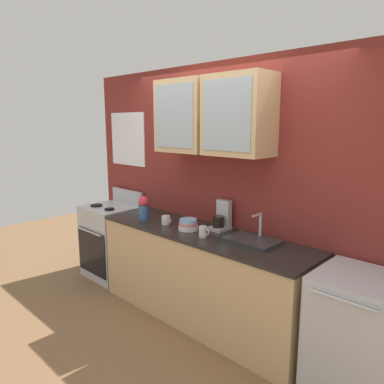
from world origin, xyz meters
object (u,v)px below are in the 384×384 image
at_px(cup_near_sink, 203,232).
at_px(coffee_maker, 221,219).
at_px(vase, 144,208).
at_px(cup_near_bowls, 166,220).
at_px(bowl_stack, 188,225).
at_px(stove_range, 112,241).
at_px(dishwasher, 356,337).
at_px(sink_faucet, 252,240).

bearing_deg(cup_near_sink, coffee_maker, 97.68).
height_order(vase, cup_near_bowls, vase).
height_order(bowl_stack, cup_near_sink, bowl_stack).
distance_m(cup_near_sink, cup_near_bowls, 0.57).
xyz_separation_m(stove_range, cup_near_sink, (1.69, -0.11, 0.51)).
xyz_separation_m(cup_near_bowls, dishwasher, (1.95, 0.06, -0.51)).
height_order(sink_faucet, bowl_stack, sink_faucet).
bearing_deg(coffee_maker, sink_faucet, -15.03).
relative_size(stove_range, cup_near_sink, 9.66).
height_order(dishwasher, coffee_maker, coffee_maker).
bearing_deg(stove_range, coffee_maker, 7.17).
bearing_deg(bowl_stack, cup_near_bowls, -175.86).
distance_m(bowl_stack, cup_near_bowls, 0.31).
bearing_deg(coffee_maker, cup_near_bowls, -153.06).
xyz_separation_m(stove_range, coffee_maker, (1.65, 0.21, 0.56)).
bearing_deg(sink_faucet, cup_near_sink, -154.69).
distance_m(cup_near_sink, dishwasher, 1.48).
bearing_deg(cup_near_sink, stove_range, 176.26).
distance_m(sink_faucet, coffee_maker, 0.48).
height_order(sink_faucet, cup_near_sink, sink_faucet).
bearing_deg(cup_near_bowls, coffee_maker, 26.94).
bearing_deg(cup_near_bowls, stove_range, 176.93).
distance_m(vase, dishwasher, 2.34).
height_order(stove_range, coffee_maker, coffee_maker).
bearing_deg(cup_near_sink, cup_near_bowls, 174.96).
relative_size(bowl_stack, dishwasher, 0.21).
relative_size(dishwasher, coffee_maker, 3.18).
bearing_deg(coffee_maker, cup_near_sink, -82.32).
height_order(stove_range, sink_faucet, sink_faucet).
bearing_deg(bowl_stack, sink_faucet, 10.30).
bearing_deg(stove_range, vase, -7.24).
relative_size(vase, cup_near_bowls, 2.12).
xyz_separation_m(bowl_stack, cup_near_sink, (0.26, -0.07, -0.00)).
bearing_deg(dishwasher, sink_faucet, 174.74).
bearing_deg(sink_faucet, coffee_maker, 164.97).
relative_size(cup_near_bowls, coffee_maker, 0.43).
relative_size(bowl_stack, cup_near_bowls, 1.59).
relative_size(vase, coffee_maker, 0.90).
relative_size(stove_range, vase, 4.20).
relative_size(sink_faucet, cup_near_sink, 4.08).
relative_size(stove_range, dishwasher, 1.20).
relative_size(cup_near_sink, coffee_maker, 0.39).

